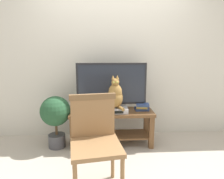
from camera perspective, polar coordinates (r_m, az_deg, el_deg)
name	(u,v)px	position (r m, az deg, el deg)	size (l,w,h in m)	color
ground_plane	(118,162)	(2.73, 1.59, -19.94)	(12.00, 12.00, 0.00)	#ADA393
back_wall	(113,51)	(3.33, 0.25, 10.85)	(7.00, 0.12, 2.80)	beige
tv_stand	(112,121)	(3.05, -0.06, -9.05)	(1.23, 0.44, 0.52)	brown
tv	(112,85)	(2.97, -0.12, 1.22)	(1.03, 0.20, 0.71)	black
media_box	(115,110)	(2.94, 0.81, -5.76)	(0.36, 0.26, 0.07)	#BCBCC1
cat	(115,95)	(2.87, 0.86, -1.69)	(0.24, 0.36, 0.48)	olive
wooden_chair	(95,135)	(2.05, -4.96, -12.91)	(0.55, 0.55, 0.97)	olive
book_stack	(142,107)	(3.06, 8.56, -4.93)	(0.22, 0.20, 0.10)	#33477A
potted_plant	(56,115)	(3.03, -15.80, -7.04)	(0.43, 0.43, 0.77)	#47474C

